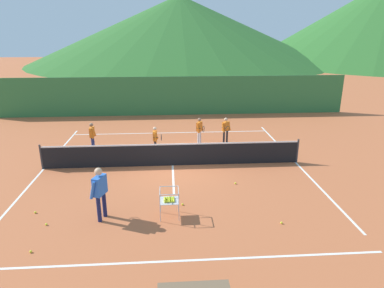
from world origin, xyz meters
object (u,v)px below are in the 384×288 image
student_2 (200,128)px  ball_cart (169,200)px  student_0 (92,134)px  tennis_ball_1 (281,223)px  tennis_net (172,154)px  tennis_ball_4 (46,224)px  tennis_ball_6 (235,183)px  tennis_ball_2 (35,212)px  student_3 (226,128)px  student_1 (155,137)px  tennis_ball_0 (183,204)px  instructor (100,189)px  tennis_ball_5 (31,252)px

student_2 → ball_cart: bearing=-102.6°
student_0 → tennis_ball_1: student_0 is taller
tennis_net → ball_cart: tennis_net is taller
tennis_ball_4 → tennis_ball_6: 6.57m
student_2 → tennis_ball_2: student_2 is taller
student_3 → tennis_ball_1: 7.70m
tennis_net → student_1: size_ratio=8.61×
student_3 → tennis_ball_0: 6.81m
instructor → student_1: instructor is taller
student_0 → tennis_ball_1: size_ratio=19.64×
instructor → ball_cart: size_ratio=1.86×
student_0 → student_2: (5.13, 0.62, 0.00)m
student_0 → student_3: 6.48m
tennis_net → student_3: bearing=46.1°
student_3 → tennis_ball_2: (-7.09, -6.51, -0.76)m
student_3 → student_0: bearing=-174.5°
instructor → tennis_ball_5: (-1.56, -1.59, -0.97)m
instructor → student_1: 5.95m
tennis_net → tennis_ball_2: size_ratio=159.07×
instructor → tennis_ball_2: size_ratio=24.63×
tennis_ball_4 → tennis_ball_5: size_ratio=1.00×
student_2 → ball_cart: 7.18m
tennis_ball_0 → tennis_ball_2: size_ratio=1.00×
student_0 → student_3: size_ratio=1.02×
student_2 → tennis_ball_0: size_ratio=19.60×
tennis_ball_4 → tennis_ball_6: size_ratio=1.00×
student_0 → tennis_ball_4: size_ratio=19.64×
tennis_ball_5 → tennis_ball_6: 7.13m
student_1 → ball_cart: (0.59, -5.79, -0.17)m
student_1 → tennis_ball_0: bearing=-78.7°
ball_cart → tennis_ball_2: ball_cart is taller
tennis_ball_0 → student_3: bearing=68.8°
student_1 → tennis_ball_4: size_ratio=18.48×
tennis_ball_5 → tennis_ball_1: bearing=7.5°
student_2 → instructor: bearing=-117.3°
ball_cart → tennis_ball_1: bearing=-11.1°
student_0 → student_1: student_0 is taller
instructor → tennis_ball_0: instructor is taller
ball_cart → tennis_ball_1: size_ratio=13.22×
instructor → tennis_ball_6: bearing=25.4°
tennis_ball_0 → tennis_ball_5: (-4.04, -2.25, 0.00)m
tennis_net → tennis_ball_5: (-3.77, -5.74, -0.47)m
instructor → ball_cart: (2.04, -0.03, -0.42)m
tennis_ball_4 → tennis_ball_5: bearing=-88.7°
student_0 → ball_cart: student_0 is taller
student_2 → tennis_ball_5: (-5.16, -8.56, -0.77)m
tennis_net → student_3: size_ratio=8.22×
instructor → tennis_ball_2: bearing=167.9°
instructor → tennis_ball_4: size_ratio=24.63×
student_2 → ball_cart: student_2 is taller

